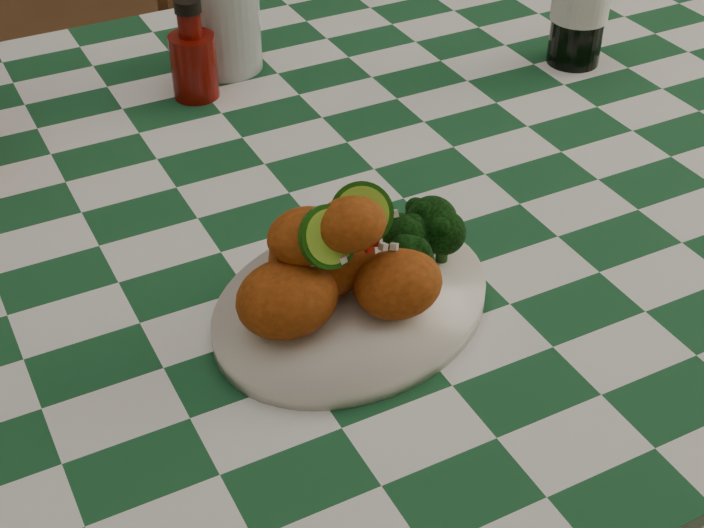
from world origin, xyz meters
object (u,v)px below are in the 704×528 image
fried_chicken_pile (346,251)px  wooden_chair_right (309,109)px  ketchup_bottle (192,49)px  mason_jar (222,17)px  plate (352,305)px  dining_table (301,445)px

fried_chicken_pile → wooden_chair_right: (0.41, 0.96, -0.43)m
ketchup_bottle → mason_jar: (0.06, 0.06, 0.01)m
mason_jar → wooden_chair_right: (0.32, 0.45, -0.43)m
plate → fried_chicken_pile: 0.06m
plate → wooden_chair_right: wooden_chair_right is taller
fried_chicken_pile → wooden_chair_right: fried_chicken_pile is taller
ketchup_bottle → plate: bearing=-92.5°
dining_table → ketchup_bottle: bearing=92.4°
plate → mason_jar: 0.52m
wooden_chair_right → mason_jar: bearing=-140.9°
dining_table → wooden_chair_right: size_ratio=1.96×
dining_table → mason_jar: size_ratio=12.15×
fried_chicken_pile → wooden_chair_right: size_ratio=0.20×
plate → fried_chicken_pile: (-0.01, 0.00, 0.06)m
dining_table → mason_jar: (0.05, 0.31, 0.46)m
mason_jar → wooden_chair_right: bearing=54.5°
fried_chicken_pile → mason_jar: 0.52m
plate → dining_table: bearing=81.5°
dining_table → plate: bearing=-98.5°
plate → mason_jar: size_ratio=2.00×
mason_jar → plate: bearing=-99.0°
fried_chicken_pile → ketchup_bottle: bearing=86.7°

